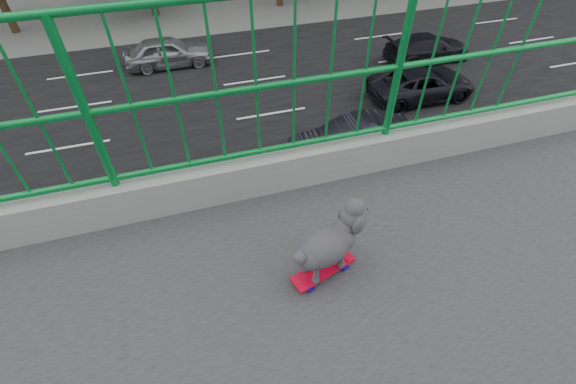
# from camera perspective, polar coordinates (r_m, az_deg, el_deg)

# --- Properties ---
(road) EXTENTS (18.00, 90.00, 0.02)m
(road) POSITION_cam_1_polar(r_m,az_deg,el_deg) (17.10, -29.43, 5.71)
(road) COLOR black
(road) RESTS_ON ground
(skateboard) EXTENTS (0.25, 0.44, 0.06)m
(skateboard) POSITION_cam_1_polar(r_m,az_deg,el_deg) (2.48, 5.12, -11.28)
(skateboard) COLOR red
(skateboard) RESTS_ON footbridge
(poodle) EXTENTS (0.32, 0.51, 0.44)m
(poodle) POSITION_cam_1_polar(r_m,az_deg,el_deg) (2.29, 6.08, -7.33)
(poodle) COLOR #2B292E
(poodle) RESTS_ON skateboard
(car_1) EXTENTS (1.63, 4.66, 1.54)m
(car_1) POSITION_cam_1_polar(r_m,az_deg,el_deg) (14.08, 9.55, 7.13)
(car_1) COLOR black
(car_1) RESTS_ON ground
(car_2) EXTENTS (2.19, 4.76, 1.32)m
(car_2) POSITION_cam_1_polar(r_m,az_deg,el_deg) (18.63, 18.99, 14.74)
(car_2) COLOR black
(car_2) RESTS_ON ground
(car_3) EXTENTS (1.82, 4.47, 1.30)m
(car_3) POSITION_cam_1_polar(r_m,az_deg,el_deg) (22.18, 19.73, 19.24)
(car_3) COLOR black
(car_3) RESTS_ON ground
(car_4) EXTENTS (1.68, 4.18, 1.42)m
(car_4) POSITION_cam_1_polar(r_m,az_deg,el_deg) (21.28, -17.14, 19.00)
(car_4) COLOR #939297
(car_4) RESTS_ON ground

